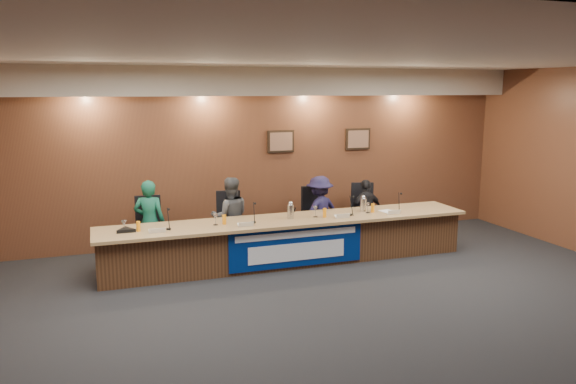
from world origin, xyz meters
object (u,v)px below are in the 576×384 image
at_px(banner, 297,247).
at_px(office_chair_c, 317,220).
at_px(panelist_c, 320,212).
at_px(carafe_right, 363,205).
at_px(panelist_a, 150,222).
at_px(panelist_d, 366,211).
at_px(office_chair_a, 150,233).
at_px(speakerphone, 126,230).
at_px(office_chair_b, 229,227).
at_px(office_chair_d, 363,216).
at_px(panelist_b, 230,217).
at_px(carafe_mid, 290,212).
at_px(dais_body, 288,242).

relative_size(banner, office_chair_c, 4.58).
distance_m(panelist_c, carafe_right, 0.87).
bearing_deg(banner, office_chair_c, 55.32).
xyz_separation_m(panelist_a, panelist_d, (3.92, 0.00, -0.10)).
bearing_deg(office_chair_a, speakerphone, -112.98).
relative_size(panelist_a, speakerphone, 4.33).
height_order(panelist_d, carafe_right, panelist_d).
distance_m(banner, office_chair_c, 1.49).
height_order(office_chair_b, carafe_right, carafe_right).
bearing_deg(office_chair_d, office_chair_c, -162.30).
xyz_separation_m(office_chair_a, office_chair_d, (3.92, 0.00, 0.00)).
height_order(panelist_b, panelist_d, panelist_b).
xyz_separation_m(panelist_c, office_chair_c, (0.00, 0.10, -0.17)).
distance_m(banner, carafe_right, 1.54).
bearing_deg(banner, carafe_mid, 86.13).
relative_size(dais_body, office_chair_c, 12.50).
distance_m(panelist_d, speakerphone, 4.40).
bearing_deg(office_chair_a, office_chair_b, 2.59).
xyz_separation_m(panelist_b, carafe_mid, (0.83, -0.74, 0.18)).
relative_size(panelist_d, office_chair_c, 2.47).
xyz_separation_m(banner, carafe_right, (1.38, 0.47, 0.48)).
relative_size(office_chair_a, office_chair_c, 1.00).
bearing_deg(speakerphone, office_chair_b, 26.06).
bearing_deg(office_chair_a, panelist_c, 0.67).
relative_size(panelist_c, carafe_mid, 5.69).
xyz_separation_m(dais_body, banner, (0.00, -0.41, 0.03)).
relative_size(dais_body, banner, 2.73).
distance_m(panelist_d, carafe_mid, 1.92).
distance_m(panelist_a, panelist_d, 3.92).
bearing_deg(panelist_a, panelist_b, -160.64).
xyz_separation_m(panelist_d, office_chair_c, (-0.93, 0.10, -0.11)).
height_order(office_chair_c, speakerphone, speakerphone).
distance_m(dais_body, panelist_c, 1.14).
bearing_deg(office_chair_a, panelist_d, 1.13).
xyz_separation_m(panelist_c, office_chair_a, (-2.98, 0.10, -0.17)).
bearing_deg(panelist_d, office_chair_c, -14.91).
relative_size(panelist_d, office_chair_a, 2.47).
height_order(panelist_c, panelist_d, panelist_c).
bearing_deg(panelist_d, office_chair_b, -11.01).
bearing_deg(office_chair_d, speakerphone, -151.11).
bearing_deg(panelist_c, speakerphone, -6.13).
xyz_separation_m(office_chair_b, speakerphone, (-1.75, -0.86, 0.30)).
xyz_separation_m(panelist_b, carafe_right, (2.18, -0.65, 0.18)).
distance_m(panelist_d, carafe_right, 0.81).
bearing_deg(panelist_a, carafe_mid, -179.52).
bearing_deg(speakerphone, carafe_mid, 0.34).
distance_m(office_chair_a, speakerphone, 0.99).
height_order(office_chair_c, carafe_mid, carafe_mid).
bearing_deg(office_chair_c, office_chair_a, 173.13).
xyz_separation_m(banner, panelist_a, (-2.14, 1.12, 0.31)).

